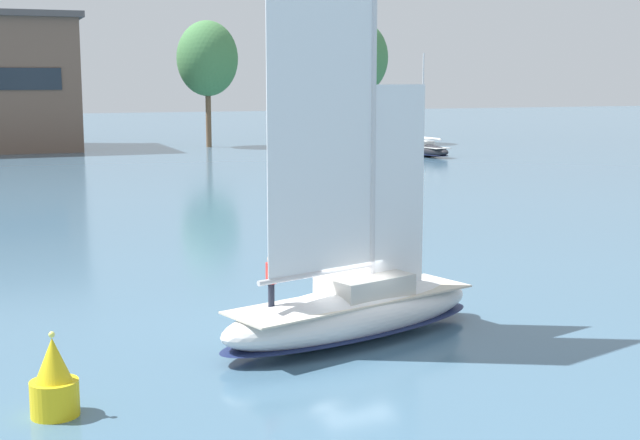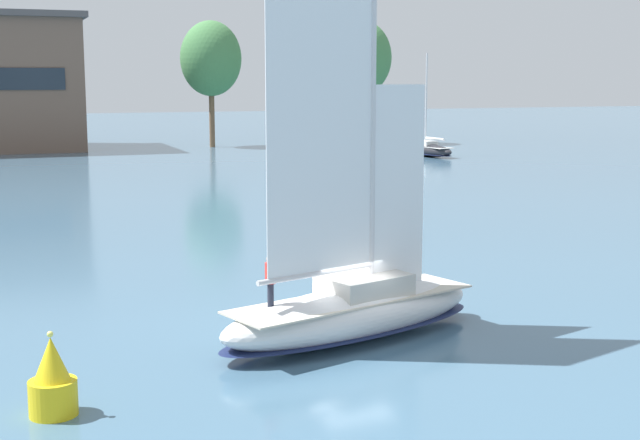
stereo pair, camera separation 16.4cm
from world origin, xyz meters
The scene contains 7 objects.
ground_plane centered at (0.00, 0.00, 0.00)m, with size 400.00×400.00×0.00m, color #42667F.
tree_shore_left centered at (-3.10, 85.79, 8.17)m, with size 5.67×5.67×11.67m.
tree_shore_center centered at (35.61, 81.48, 11.11)m, with size 7.71×7.71×15.87m.
tree_shore_right centered at (15.90, 82.86, 10.88)m, with size 7.55×7.55×15.54m.
sailboat_main centered at (0.01, 0.00, 1.10)m, with size 10.54×5.65×13.94m.
sailboat_moored_mid_channel centered at (34.84, 61.12, 0.76)m, with size 3.23×8.37×11.23m.
channel_buoy centered at (-9.74, -3.54, 0.88)m, with size 1.23×1.23×2.21m.
Camera 2 is at (-11.07, -26.16, 8.48)m, focal length 50.00 mm.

